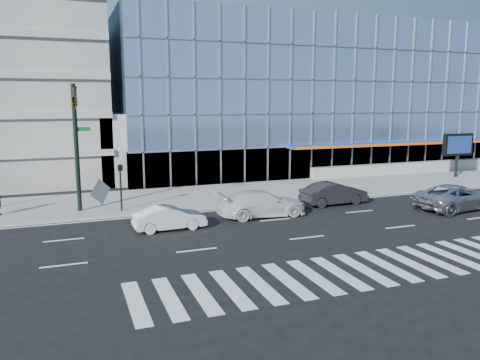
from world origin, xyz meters
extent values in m
plane|color=black|center=(0.00, 0.00, 0.00)|extent=(160.00, 160.00, 0.00)
cube|color=gray|center=(0.00, 8.00, 0.07)|extent=(120.00, 8.00, 0.15)
cube|color=#6F8EBA|center=(14.00, 26.00, 7.50)|extent=(42.00, 26.00, 15.00)
cube|color=gray|center=(-6.00, 18.00, 3.00)|extent=(6.00, 8.00, 6.00)
cube|color=gray|center=(24.00, 11.60, 0.65)|extent=(30.00, 0.80, 1.00)
cylinder|color=black|center=(-11.00, 6.00, 4.15)|extent=(0.28, 0.28, 8.00)
cylinder|color=black|center=(-11.00, 3.20, 7.75)|extent=(0.18, 5.60, 0.18)
imported|color=black|center=(-11.00, 1.80, 7.15)|extent=(0.18, 0.22, 1.10)
imported|color=black|center=(-11.00, 4.00, 7.15)|extent=(0.48, 2.24, 0.90)
cube|color=#0C591E|center=(-10.55, 6.00, 5.35)|extent=(0.90, 0.05, 0.25)
cylinder|color=black|center=(-8.50, 5.00, 1.65)|extent=(0.12, 0.12, 3.00)
cube|color=black|center=(-8.50, 4.85, 2.95)|extent=(0.30, 0.25, 0.35)
cylinder|color=black|center=(22.00, 8.00, 1.15)|extent=(0.24, 0.24, 2.00)
cube|color=black|center=(22.00, 8.00, 3.15)|extent=(3.20, 0.40, 2.00)
cube|color=#0C193F|center=(22.00, 7.78, 3.15)|extent=(2.80, 0.02, 1.60)
imported|color=#B8B8BD|center=(12.31, -1.70, 0.83)|extent=(6.28, 3.47, 1.66)
imported|color=silver|center=(-0.44, 1.09, 0.81)|extent=(5.63, 2.35, 1.62)
imported|color=silver|center=(-6.44, 0.08, 0.67)|extent=(4.09, 1.56, 1.33)
imported|color=black|center=(5.56, 2.42, 0.78)|extent=(4.79, 1.84, 1.56)
cube|color=#979797|center=(-9.61, 7.21, 1.06)|extent=(1.41, 1.25, 1.83)
camera|label=1|loc=(-11.61, -24.98, 7.10)|focal=35.00mm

